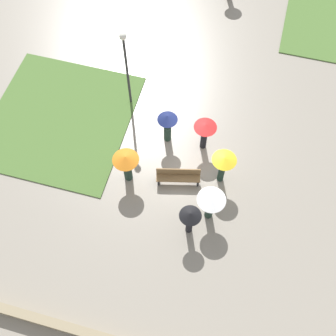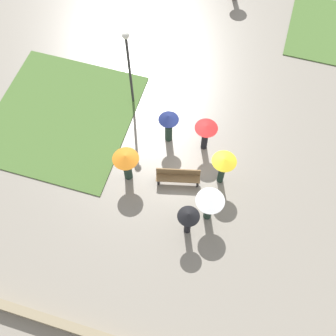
{
  "view_description": "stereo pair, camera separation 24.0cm",
  "coord_description": "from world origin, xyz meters",
  "px_view_note": "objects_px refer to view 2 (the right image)",
  "views": [
    {
      "loc": [
        1.39,
        -9.69,
        16.96
      ],
      "look_at": [
        -0.93,
        -1.03,
        0.62
      ],
      "focal_mm": 45.0,
      "sensor_mm": 36.0,
      "label": 1
    },
    {
      "loc": [
        1.62,
        -9.63,
        16.96
      ],
      "look_at": [
        -0.93,
        -1.03,
        0.62
      ],
      "focal_mm": 45.0,
      "sensor_mm": 36.0,
      "label": 2
    }
  ],
  "objects_px": {
    "lamp_post": "(129,61)",
    "crowd_person_navy": "(169,123)",
    "crowd_person_orange": "(126,162)",
    "crowd_person_black": "(188,219)",
    "crowd_person_red": "(206,131)",
    "crowd_person_white": "(210,204)",
    "crowd_person_yellow": "(223,165)",
    "park_bench": "(178,176)"
  },
  "relations": [
    {
      "from": "crowd_person_navy",
      "to": "crowd_person_yellow",
      "type": "height_order",
      "value": "crowd_person_yellow"
    },
    {
      "from": "crowd_person_navy",
      "to": "crowd_person_white",
      "type": "xyz_separation_m",
      "value": [
        2.72,
        -3.34,
        0.03
      ]
    },
    {
      "from": "lamp_post",
      "to": "crowd_person_yellow",
      "type": "xyz_separation_m",
      "value": [
        5.2,
        -3.12,
        -1.48
      ]
    },
    {
      "from": "crowd_person_red",
      "to": "crowd_person_black",
      "type": "bearing_deg",
      "value": 40.8
    },
    {
      "from": "park_bench",
      "to": "crowd_person_orange",
      "type": "height_order",
      "value": "crowd_person_orange"
    },
    {
      "from": "crowd_person_orange",
      "to": "crowd_person_navy",
      "type": "height_order",
      "value": "crowd_person_orange"
    },
    {
      "from": "crowd_person_red",
      "to": "crowd_person_navy",
      "type": "distance_m",
      "value": 1.72
    },
    {
      "from": "park_bench",
      "to": "lamp_post",
      "type": "relative_size",
      "value": 0.44
    },
    {
      "from": "park_bench",
      "to": "lamp_post",
      "type": "distance_m",
      "value": 5.58
    },
    {
      "from": "crowd_person_navy",
      "to": "crowd_person_yellow",
      "type": "distance_m",
      "value": 3.22
    },
    {
      "from": "crowd_person_red",
      "to": "crowd_person_black",
      "type": "height_order",
      "value": "crowd_person_black"
    },
    {
      "from": "park_bench",
      "to": "crowd_person_yellow",
      "type": "distance_m",
      "value": 2.12
    },
    {
      "from": "crowd_person_yellow",
      "to": "lamp_post",
      "type": "bearing_deg",
      "value": 164.44
    },
    {
      "from": "park_bench",
      "to": "crowd_person_red",
      "type": "relative_size",
      "value": 1.13
    },
    {
      "from": "crowd_person_orange",
      "to": "crowd_person_red",
      "type": "xyz_separation_m",
      "value": [
        2.88,
        2.5,
        -0.04
      ]
    },
    {
      "from": "park_bench",
      "to": "crowd_person_red",
      "type": "bearing_deg",
      "value": 58.58
    },
    {
      "from": "lamp_post",
      "to": "park_bench",
      "type": "bearing_deg",
      "value": -47.49
    },
    {
      "from": "crowd_person_white",
      "to": "crowd_person_black",
      "type": "distance_m",
      "value": 1.1
    },
    {
      "from": "crowd_person_orange",
      "to": "crowd_person_black",
      "type": "height_order",
      "value": "crowd_person_orange"
    },
    {
      "from": "lamp_post",
      "to": "crowd_person_black",
      "type": "relative_size",
      "value": 2.53
    },
    {
      "from": "park_bench",
      "to": "crowd_person_red",
      "type": "height_order",
      "value": "crowd_person_red"
    },
    {
      "from": "crowd_person_red",
      "to": "crowd_person_white",
      "type": "height_order",
      "value": "crowd_person_white"
    },
    {
      "from": "lamp_post",
      "to": "crowd_person_red",
      "type": "height_order",
      "value": "lamp_post"
    },
    {
      "from": "park_bench",
      "to": "crowd_person_black",
      "type": "bearing_deg",
      "value": -78.31
    },
    {
      "from": "park_bench",
      "to": "crowd_person_black",
      "type": "relative_size",
      "value": 1.11
    },
    {
      "from": "crowd_person_yellow",
      "to": "crowd_person_red",
      "type": "bearing_deg",
      "value": 142.3
    },
    {
      "from": "crowd_person_black",
      "to": "crowd_person_red",
      "type": "bearing_deg",
      "value": 22.5
    },
    {
      "from": "crowd_person_red",
      "to": "crowd_person_yellow",
      "type": "xyz_separation_m",
      "value": [
        1.13,
        -1.51,
        0.11
      ]
    },
    {
      "from": "lamp_post",
      "to": "crowd_person_orange",
      "type": "xyz_separation_m",
      "value": [
        1.18,
        -4.11,
        -1.56
      ]
    },
    {
      "from": "crowd_person_white",
      "to": "crowd_person_black",
      "type": "height_order",
      "value": "crowd_person_black"
    },
    {
      "from": "lamp_post",
      "to": "crowd_person_black",
      "type": "height_order",
      "value": "lamp_post"
    },
    {
      "from": "lamp_post",
      "to": "crowd_person_navy",
      "type": "distance_m",
      "value": 3.28
    },
    {
      "from": "crowd_person_orange",
      "to": "crowd_person_white",
      "type": "bearing_deg",
      "value": -151.17
    },
    {
      "from": "lamp_post",
      "to": "crowd_person_white",
      "type": "relative_size",
      "value": 2.54
    },
    {
      "from": "lamp_post",
      "to": "crowd_person_navy",
      "type": "height_order",
      "value": "lamp_post"
    },
    {
      "from": "crowd_person_red",
      "to": "crowd_person_yellow",
      "type": "distance_m",
      "value": 1.89
    },
    {
      "from": "park_bench",
      "to": "crowd_person_black",
      "type": "xyz_separation_m",
      "value": [
        1.02,
        -2.15,
        0.84
      ]
    },
    {
      "from": "crowd_person_white",
      "to": "crowd_person_yellow",
      "type": "bearing_deg",
      "value": -82.64
    },
    {
      "from": "lamp_post",
      "to": "crowd_person_red",
      "type": "relative_size",
      "value": 2.57
    },
    {
      "from": "park_bench",
      "to": "crowd_person_navy",
      "type": "bearing_deg",
      "value": 103.37
    },
    {
      "from": "crowd_person_orange",
      "to": "crowd_person_white",
      "type": "height_order",
      "value": "crowd_person_orange"
    },
    {
      "from": "park_bench",
      "to": "crowd_person_navy",
      "type": "height_order",
      "value": "crowd_person_navy"
    }
  ]
}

